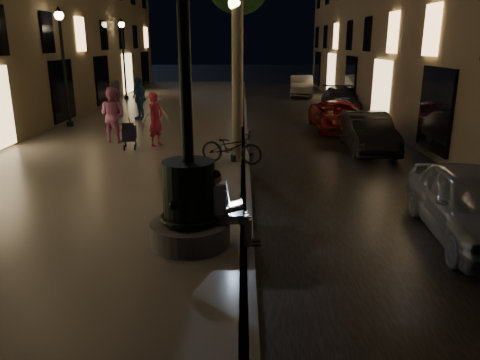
{
  "coord_description": "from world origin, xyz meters",
  "views": [
    {
      "loc": [
        -0.08,
        -5.63,
        3.62
      ],
      "look_at": [
        -0.13,
        3.0,
        1.08
      ],
      "focal_mm": 35.0,
      "sensor_mm": 36.0,
      "label": 1
    }
  ],
  "objects_px": {
    "pedestrian_dark": "(116,97)",
    "bicycle": "(232,147)",
    "lamp_curb_c": "(239,49)",
    "pedestrian_blue": "(139,99)",
    "pedestrian_white": "(156,114)",
    "pedestrian_pink": "(112,115)",
    "lamp_curb_d": "(240,47)",
    "car_fifth": "(301,86)",
    "fountain_lamppost": "(189,189)",
    "lamp_left_c": "(123,49)",
    "car_third": "(339,116)",
    "stroller": "(129,134)",
    "lamp_curb_b": "(238,51)",
    "car_front": "(472,204)",
    "car_second": "(367,132)",
    "lamp_curb_a": "(235,57)",
    "lamp_left_b": "(63,52)",
    "pedestrian_red": "(156,119)",
    "car_rear": "(340,100)",
    "seated_man_laptop": "(225,205)"
  },
  "relations": [
    {
      "from": "pedestrian_dark",
      "to": "bicycle",
      "type": "bearing_deg",
      "value": -162.42
    },
    {
      "from": "lamp_curb_c",
      "to": "pedestrian_blue",
      "type": "bearing_deg",
      "value": -118.91
    },
    {
      "from": "pedestrian_white",
      "to": "pedestrian_pink",
      "type": "bearing_deg",
      "value": 22.33
    },
    {
      "from": "lamp_curb_d",
      "to": "bicycle",
      "type": "relative_size",
      "value": 2.6
    },
    {
      "from": "car_fifth",
      "to": "pedestrian_pink",
      "type": "relative_size",
      "value": 2.21
    },
    {
      "from": "fountain_lamppost",
      "to": "lamp_left_c",
      "type": "distance_m",
      "value": 23.0
    },
    {
      "from": "fountain_lamppost",
      "to": "car_third",
      "type": "distance_m",
      "value": 13.16
    },
    {
      "from": "stroller",
      "to": "lamp_curb_d",
      "type": "bearing_deg",
      "value": 72.21
    },
    {
      "from": "lamp_left_c",
      "to": "stroller",
      "type": "relative_size",
      "value": 4.7
    },
    {
      "from": "lamp_curb_b",
      "to": "pedestrian_blue",
      "type": "relative_size",
      "value": 2.5
    },
    {
      "from": "lamp_left_c",
      "to": "car_front",
      "type": "xyz_separation_m",
      "value": [
        11.65,
        -21.29,
        -2.55
      ]
    },
    {
      "from": "fountain_lamppost",
      "to": "car_second",
      "type": "bearing_deg",
      "value": 57.79
    },
    {
      "from": "lamp_curb_b",
      "to": "stroller",
      "type": "distance_m",
      "value": 7.69
    },
    {
      "from": "car_third",
      "to": "fountain_lamppost",
      "type": "bearing_deg",
      "value": -113.39
    },
    {
      "from": "lamp_left_c",
      "to": "stroller",
      "type": "bearing_deg",
      "value": -76.07
    },
    {
      "from": "lamp_curb_a",
      "to": "lamp_left_c",
      "type": "bearing_deg",
      "value": 113.93
    },
    {
      "from": "lamp_left_b",
      "to": "pedestrian_red",
      "type": "distance_m",
      "value": 6.16
    },
    {
      "from": "lamp_curb_c",
      "to": "car_fifth",
      "type": "relative_size",
      "value": 1.12
    },
    {
      "from": "car_fifth",
      "to": "pedestrian_dark",
      "type": "xyz_separation_m",
      "value": [
        -10.36,
        -9.68,
        0.3
      ]
    },
    {
      "from": "car_rear",
      "to": "lamp_curb_c",
      "type": "bearing_deg",
      "value": 147.89
    },
    {
      "from": "car_second",
      "to": "car_third",
      "type": "bearing_deg",
      "value": 94.29
    },
    {
      "from": "seated_man_laptop",
      "to": "lamp_left_b",
      "type": "distance_m",
      "value": 14.09
    },
    {
      "from": "seated_man_laptop",
      "to": "pedestrian_dark",
      "type": "distance_m",
      "value": 16.82
    },
    {
      "from": "pedestrian_red",
      "to": "car_front",
      "type": "bearing_deg",
      "value": -107.52
    },
    {
      "from": "lamp_curb_d",
      "to": "pedestrian_blue",
      "type": "distance_m",
      "value": 16.91
    },
    {
      "from": "lamp_curb_b",
      "to": "bicycle",
      "type": "xyz_separation_m",
      "value": [
        -0.1,
        -8.28,
        -2.55
      ]
    },
    {
      "from": "pedestrian_pink",
      "to": "pedestrian_dark",
      "type": "relative_size",
      "value": 1.2
    },
    {
      "from": "car_rear",
      "to": "pedestrian_blue",
      "type": "height_order",
      "value": "pedestrian_blue"
    },
    {
      "from": "stroller",
      "to": "car_front",
      "type": "height_order",
      "value": "car_front"
    },
    {
      "from": "car_second",
      "to": "car_rear",
      "type": "xyz_separation_m",
      "value": [
        0.98,
        9.65,
        -0.02
      ]
    },
    {
      "from": "car_front",
      "to": "car_third",
      "type": "relative_size",
      "value": 0.92
    },
    {
      "from": "pedestrian_red",
      "to": "pedestrian_dark",
      "type": "distance_m",
      "value": 8.22
    },
    {
      "from": "seated_man_laptop",
      "to": "bicycle",
      "type": "bearing_deg",
      "value": 90.13
    },
    {
      "from": "lamp_curb_a",
      "to": "pedestrian_blue",
      "type": "relative_size",
      "value": 2.5
    },
    {
      "from": "stroller",
      "to": "car_second",
      "type": "height_order",
      "value": "car_second"
    },
    {
      "from": "pedestrian_pink",
      "to": "pedestrian_blue",
      "type": "distance_m",
      "value": 5.02
    },
    {
      "from": "lamp_curb_c",
      "to": "lamp_left_b",
      "type": "xyz_separation_m",
      "value": [
        -7.1,
        -10.0,
        0.0
      ]
    },
    {
      "from": "lamp_curb_d",
      "to": "stroller",
      "type": "height_order",
      "value": "lamp_curb_d"
    },
    {
      "from": "fountain_lamppost",
      "to": "bicycle",
      "type": "relative_size",
      "value": 2.82
    },
    {
      "from": "pedestrian_white",
      "to": "lamp_curb_a",
      "type": "bearing_deg",
      "value": 103.71
    },
    {
      "from": "lamp_left_c",
      "to": "car_fifth",
      "type": "height_order",
      "value": "lamp_left_c"
    },
    {
      "from": "car_rear",
      "to": "pedestrian_blue",
      "type": "bearing_deg",
      "value": -153.35
    },
    {
      "from": "car_third",
      "to": "pedestrian_pink",
      "type": "height_order",
      "value": "pedestrian_pink"
    },
    {
      "from": "car_third",
      "to": "car_rear",
      "type": "xyz_separation_m",
      "value": [
        1.2,
        5.77,
        0.03
      ]
    },
    {
      "from": "pedestrian_blue",
      "to": "car_front",
      "type": "bearing_deg",
      "value": -5.53
    },
    {
      "from": "lamp_left_c",
      "to": "car_fifth",
      "type": "bearing_deg",
      "value": 16.61
    },
    {
      "from": "car_front",
      "to": "pedestrian_pink",
      "type": "bearing_deg",
      "value": 142.37
    },
    {
      "from": "lamp_left_b",
      "to": "pedestrian_pink",
      "type": "distance_m",
      "value": 4.67
    },
    {
      "from": "pedestrian_dark",
      "to": "stroller",
      "type": "bearing_deg",
      "value": -175.88
    },
    {
      "from": "lamp_curb_d",
      "to": "stroller",
      "type": "xyz_separation_m",
      "value": [
        -3.54,
        -22.35,
        -2.52
      ]
    }
  ]
}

